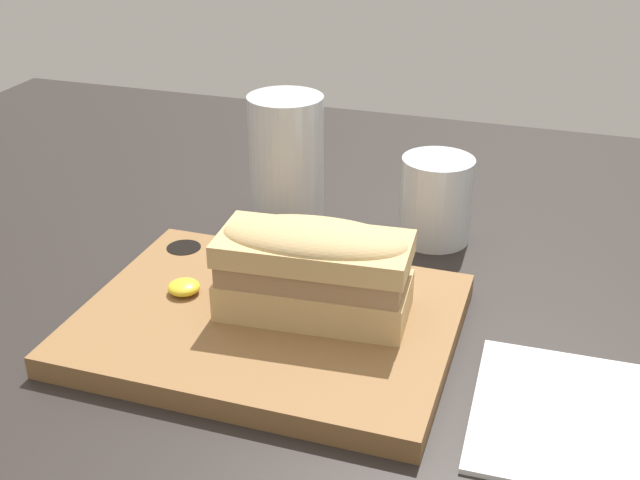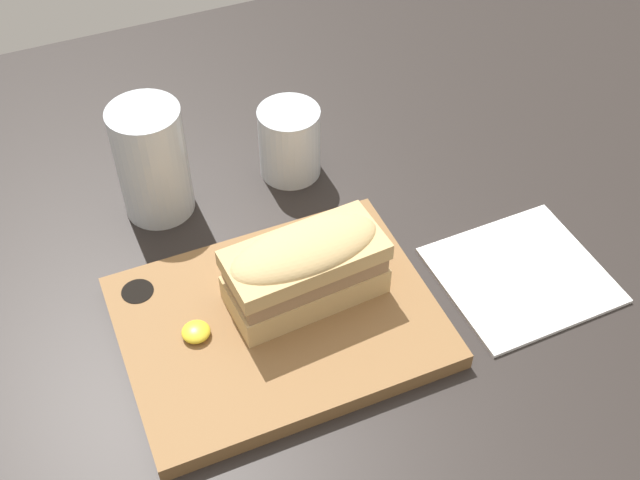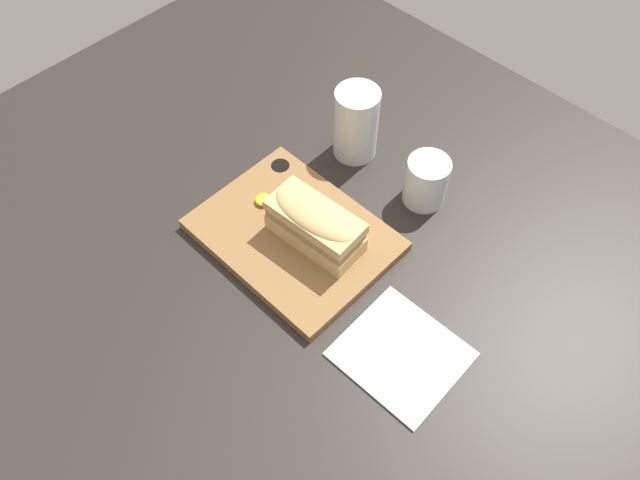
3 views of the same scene
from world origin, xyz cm
name	(u,v)px [view 3 (image 3 of 3)]	position (x,y,z in cm)	size (l,w,h in cm)	color
dining_table	(317,288)	(0.00, 0.00, 1.00)	(141.62, 120.16, 2.00)	#282321
serving_board	(294,235)	(-8.41, 3.48, 2.91)	(28.56, 21.87, 1.86)	olive
sandwich	(315,223)	(-5.03, 4.77, 7.85)	(14.91, 7.67, 7.52)	tan
mustard_dollop	(263,200)	(-15.90, 4.18, 4.33)	(2.61, 2.61, 1.04)	yellow
water_glass	(356,127)	(-14.20, 23.63, 7.51)	(7.38, 7.38, 12.73)	silver
wine_glass	(426,183)	(0.80, 23.61, 5.75)	(6.79, 6.79, 8.24)	silver
napkin	(402,353)	(16.02, 0.11, 2.20)	(16.03, 14.90, 0.40)	white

